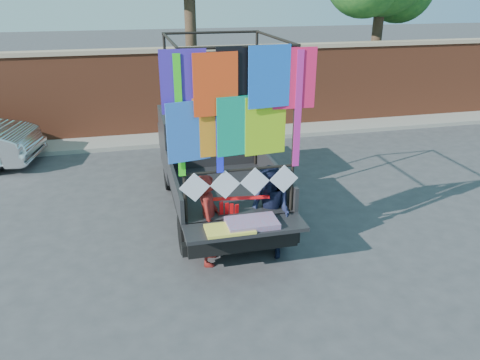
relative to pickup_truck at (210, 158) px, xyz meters
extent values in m
plane|color=#38383A|center=(-0.47, -2.11, -0.89)|extent=(90.00, 90.00, 0.00)
cube|color=brown|center=(-0.47, 4.89, 0.36)|extent=(30.00, 0.35, 2.50)
cube|color=tan|center=(-0.47, 4.89, 1.66)|extent=(30.00, 0.45, 0.12)
cube|color=gray|center=(-0.47, 4.19, -0.83)|extent=(30.00, 1.20, 0.12)
cylinder|color=#38281C|center=(0.53, 6.09, 1.84)|extent=(0.36, 0.36, 5.46)
cylinder|color=#38281C|center=(7.03, 6.09, 1.38)|extent=(0.36, 0.36, 4.55)
cylinder|color=black|center=(-0.82, 0.63, -0.54)|extent=(0.23, 0.69, 0.69)
cylinder|color=black|center=(-0.82, -2.21, -0.54)|extent=(0.23, 0.69, 0.69)
cylinder|color=black|center=(0.82, 0.63, -0.54)|extent=(0.23, 0.69, 0.69)
cylinder|color=black|center=(0.82, -2.21, -0.54)|extent=(0.23, 0.69, 0.69)
cube|color=black|center=(0.00, -0.84, -0.37)|extent=(1.79, 4.41, 0.32)
cube|color=black|center=(0.00, -1.63, -0.07)|extent=(1.89, 2.42, 0.11)
cube|color=black|center=(-0.92, -1.63, 0.16)|extent=(0.06, 2.42, 0.47)
cube|color=black|center=(0.93, -1.63, 0.16)|extent=(0.06, 2.42, 0.47)
cube|color=black|center=(0.00, -0.44, 0.16)|extent=(1.89, 0.06, 0.47)
cube|color=black|center=(0.00, 0.58, 0.21)|extent=(1.89, 1.68, 1.31)
cube|color=#8C9EAD|center=(0.00, 0.11, 0.63)|extent=(1.68, 0.06, 0.58)
cube|color=#8C9EAD|center=(0.00, 1.37, 0.42)|extent=(1.68, 0.11, 0.74)
cube|color=black|center=(0.00, 1.73, -0.05)|extent=(1.84, 0.95, 0.58)
cube|color=black|center=(0.00, -3.10, -0.05)|extent=(1.89, 0.58, 0.06)
cube|color=black|center=(0.00, -2.86, -0.45)|extent=(1.94, 0.16, 0.19)
cylinder|color=black|center=(-0.86, -2.73, 1.29)|extent=(0.05, 0.05, 2.63)
cylinder|color=black|center=(-0.86, -0.52, 1.29)|extent=(0.05, 0.05, 2.63)
cylinder|color=black|center=(0.86, -2.73, 1.29)|extent=(0.05, 0.05, 2.63)
cylinder|color=black|center=(0.86, -0.52, 1.29)|extent=(0.05, 0.05, 2.63)
cylinder|color=black|center=(0.00, -2.73, 2.61)|extent=(1.79, 0.05, 0.05)
cylinder|color=black|center=(0.00, -0.52, 2.61)|extent=(1.79, 0.05, 0.05)
cylinder|color=black|center=(-0.86, -1.63, 2.61)|extent=(0.05, 2.26, 0.05)
cylinder|color=black|center=(0.86, -1.63, 2.61)|extent=(0.05, 2.26, 0.05)
cylinder|color=black|center=(0.00, -2.73, 0.77)|extent=(1.79, 0.04, 0.04)
cube|color=#3922AD|center=(-0.79, -2.75, 2.14)|extent=(0.65, 0.02, 0.89)
cube|color=#FF4415|center=(-0.39, -2.79, 2.14)|extent=(0.65, 0.02, 0.89)
cube|color=black|center=(0.00, -2.75, 2.14)|extent=(0.65, 0.02, 0.89)
cube|color=#1C70FD|center=(0.39, -2.79, 2.14)|extent=(0.65, 0.02, 0.89)
cube|color=#F41B54|center=(0.79, -2.75, 2.14)|extent=(0.65, 0.02, 0.89)
cube|color=#357FFF|center=(-0.79, -2.79, 1.45)|extent=(0.65, 0.02, 0.89)
cube|color=orange|center=(-0.39, -2.75, 1.45)|extent=(0.65, 0.02, 0.89)
cube|color=#0CA97B|center=(0.00, -2.79, 1.45)|extent=(0.65, 0.02, 0.89)
cube|color=#B1EA18|center=(0.39, -2.75, 1.45)|extent=(0.65, 0.02, 0.89)
cube|color=#32E01C|center=(-0.89, -2.77, 1.66)|extent=(0.11, 0.01, 1.79)
cube|color=#CE2292|center=(0.89, -2.77, 1.66)|extent=(0.11, 0.01, 1.79)
cube|color=#1C29FF|center=(-0.31, -2.77, 1.66)|extent=(0.11, 0.01, 1.79)
cube|color=white|center=(-0.71, -2.76, 0.56)|extent=(0.48, 0.01, 0.48)
cube|color=white|center=(-0.24, -2.76, 0.56)|extent=(0.48, 0.01, 0.48)
cube|color=white|center=(0.24, -2.76, 0.56)|extent=(0.48, 0.01, 0.48)
cube|color=white|center=(0.72, -2.76, 0.56)|extent=(0.48, 0.01, 0.48)
cube|color=red|center=(0.11, -3.10, 0.02)|extent=(0.79, 0.47, 0.08)
cube|color=#D9D144|center=(-0.26, -3.17, 0.00)|extent=(0.74, 0.42, 0.04)
imported|color=maroon|center=(-0.49, -2.59, -0.11)|extent=(0.49, 0.64, 1.56)
imported|color=#161B38|center=(0.55, -2.62, -0.09)|extent=(0.94, 0.99, 1.60)
cube|color=#FF0D11|center=(0.03, -2.61, 0.23)|extent=(0.97, 0.18, 0.04)
cube|color=#FF0D11|center=(-0.28, -2.63, -0.08)|extent=(0.06, 0.02, 0.56)
cube|color=#FF0D11|center=(-0.19, -2.63, -0.10)|extent=(0.06, 0.02, 0.56)
cube|color=#FF0D11|center=(-0.11, -2.63, -0.12)|extent=(0.06, 0.02, 0.56)
cube|color=#FF0D11|center=(-0.03, -2.63, -0.14)|extent=(0.06, 0.02, 0.56)
camera|label=1|loc=(-1.57, -9.26, 3.41)|focal=35.00mm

